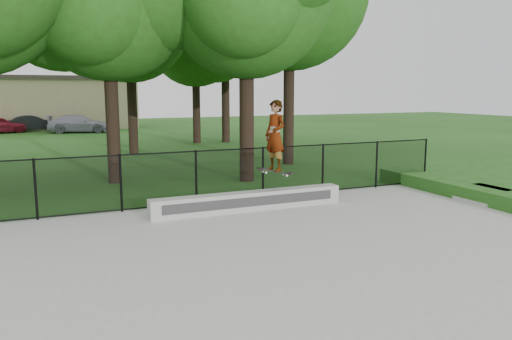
% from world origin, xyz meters
% --- Properties ---
extents(ground, '(100.00, 100.00, 0.00)m').
position_xyz_m(ground, '(0.00, 0.00, 0.00)').
color(ground, '#224B15').
rests_on(ground, ground).
extents(concrete_slab, '(14.00, 12.00, 0.06)m').
position_xyz_m(concrete_slab, '(0.00, 0.00, 0.03)').
color(concrete_slab, '#9B9B96').
rests_on(concrete_slab, ground).
extents(grind_ledge, '(5.22, 0.40, 0.49)m').
position_xyz_m(grind_ledge, '(1.06, 4.70, 0.31)').
color(grind_ledge, '#ADACA8').
rests_on(grind_ledge, concrete_slab).
extents(car_b, '(3.63, 1.90, 1.26)m').
position_xyz_m(car_b, '(-4.12, 35.37, 0.63)').
color(car_b, black).
rests_on(car_b, ground).
extents(car_c, '(4.49, 2.72, 1.32)m').
position_xyz_m(car_c, '(-0.86, 32.72, 0.66)').
color(car_c, '#9E9CB1').
rests_on(car_c, ground).
extents(skater_airborne, '(0.82, 0.75, 2.01)m').
position_xyz_m(skater_airborne, '(1.71, 4.54, 1.98)').
color(skater_airborne, black).
rests_on(skater_airborne, ground).
extents(chainlink_fence, '(16.06, 0.06, 1.50)m').
position_xyz_m(chainlink_fence, '(0.00, 5.90, 0.81)').
color(chainlink_fence, black).
rests_on(chainlink_fence, concrete_slab).
extents(concrete_steps, '(1.07, 1.20, 0.45)m').
position_xyz_m(concrete_steps, '(7.59, 3.00, 0.17)').
color(concrete_steps, '#9B9B96').
rests_on(concrete_steps, ground).
extents(tree_row, '(21.29, 18.97, 10.79)m').
position_xyz_m(tree_row, '(1.54, 14.96, 6.60)').
color(tree_row, black).
rests_on(tree_row, ground).
extents(distant_building, '(12.40, 6.40, 4.30)m').
position_xyz_m(distant_building, '(-2.00, 38.00, 2.16)').
color(distant_building, '#BFB786').
rests_on(distant_building, ground).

